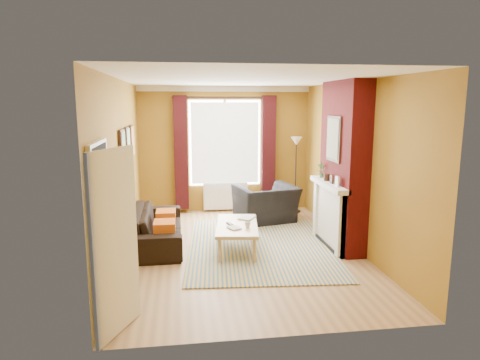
{
  "coord_description": "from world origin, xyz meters",
  "views": [
    {
      "loc": [
        -0.98,
        -6.8,
        2.44
      ],
      "look_at": [
        0.0,
        0.25,
        1.15
      ],
      "focal_mm": 32.0,
      "sensor_mm": 36.0,
      "label": 1
    }
  ],
  "objects_px": {
    "coffee_table": "(237,227)",
    "wicker_stool": "(246,208)",
    "armchair": "(266,204)",
    "floor_lamp": "(296,153)",
    "sofa": "(157,227)"
  },
  "relations": [
    {
      "from": "coffee_table",
      "to": "wicker_stool",
      "type": "height_order",
      "value": "coffee_table"
    },
    {
      "from": "armchair",
      "to": "floor_lamp",
      "type": "height_order",
      "value": "floor_lamp"
    },
    {
      "from": "coffee_table",
      "to": "sofa",
      "type": "bearing_deg",
      "value": 166.75
    },
    {
      "from": "floor_lamp",
      "to": "coffee_table",
      "type": "bearing_deg",
      "value": -124.83
    },
    {
      "from": "sofa",
      "to": "wicker_stool",
      "type": "xyz_separation_m",
      "value": [
        1.8,
        1.55,
        -0.1
      ]
    },
    {
      "from": "sofa",
      "to": "armchair",
      "type": "xyz_separation_m",
      "value": [
        2.15,
        1.14,
        0.07
      ]
    },
    {
      "from": "wicker_stool",
      "to": "armchair",
      "type": "bearing_deg",
      "value": -49.31
    },
    {
      "from": "wicker_stool",
      "to": "coffee_table",
      "type": "bearing_deg",
      "value": -102.55
    },
    {
      "from": "sofa",
      "to": "armchair",
      "type": "height_order",
      "value": "armchair"
    },
    {
      "from": "sofa",
      "to": "armchair",
      "type": "bearing_deg",
      "value": -63.12
    },
    {
      "from": "armchair",
      "to": "wicker_stool",
      "type": "relative_size",
      "value": 2.83
    },
    {
      "from": "sofa",
      "to": "coffee_table",
      "type": "distance_m",
      "value": 1.43
    },
    {
      "from": "armchair",
      "to": "floor_lamp",
      "type": "xyz_separation_m",
      "value": [
        0.82,
        0.7,
        0.96
      ]
    },
    {
      "from": "coffee_table",
      "to": "armchair",
      "type": "bearing_deg",
      "value": 71.18
    },
    {
      "from": "armchair",
      "to": "wicker_stool",
      "type": "bearing_deg",
      "value": -62.65
    }
  ]
}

